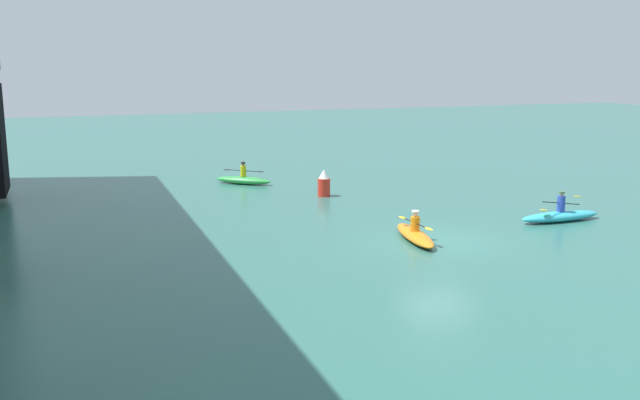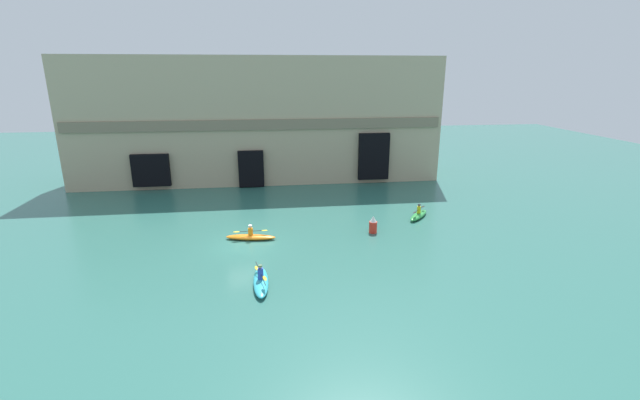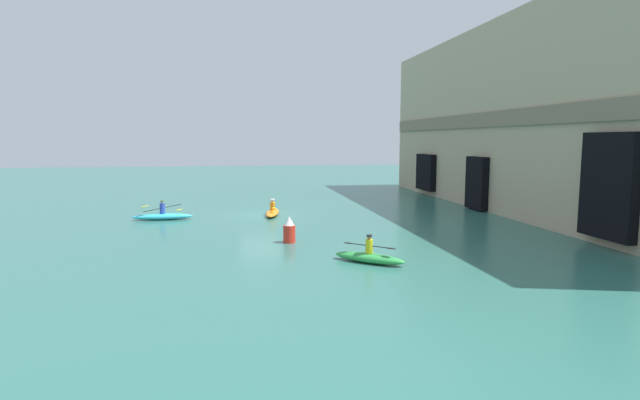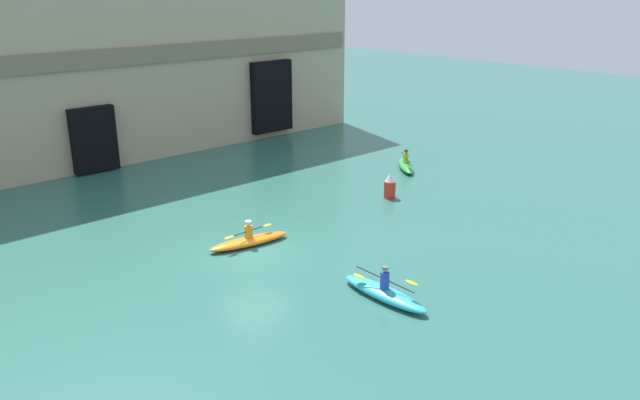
{
  "view_description": "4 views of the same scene",
  "coord_description": "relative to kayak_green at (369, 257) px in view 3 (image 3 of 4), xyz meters",
  "views": [
    {
      "loc": [
        -20.88,
        11.88,
        6.16
      ],
      "look_at": [
        3.19,
        3.19,
        1.03
      ],
      "focal_mm": 40.0,
      "sensor_mm": 36.0,
      "label": 1
    },
    {
      "loc": [
        1.53,
        -26.51,
        10.89
      ],
      "look_at": [
        5.3,
        2.64,
        2.04
      ],
      "focal_mm": 24.0,
      "sensor_mm": 36.0,
      "label": 2
    },
    {
      "loc": [
        31.5,
        -1.28,
        4.75
      ],
      "look_at": [
        4.16,
        3.17,
        1.39
      ],
      "focal_mm": 28.0,
      "sensor_mm": 36.0,
      "label": 3
    },
    {
      "loc": [
        -12.78,
        -18.02,
        9.83
      ],
      "look_at": [
        4.25,
        0.9,
        0.95
      ],
      "focal_mm": 35.0,
      "sensor_mm": 36.0,
      "label": 4
    }
  ],
  "objects": [
    {
      "name": "kayak_orange",
      "position": [
        -12.8,
        -2.88,
        -0.02
      ],
      "size": [
        3.44,
        1.29,
        1.04
      ],
      "rotation": [
        0.0,
        0.0,
        6.12
      ],
      "color": "orange",
      "rests_on": "ground"
    },
    {
      "name": "ground_plane",
      "position": [
        -13.14,
        -3.64,
        -0.23
      ],
      "size": [
        120.0,
        120.0,
        0.0
      ],
      "primitive_type": "plane",
      "color": "#2D665B"
    },
    {
      "name": "kayak_green",
      "position": [
        0.0,
        0.0,
        0.0
      ],
      "size": [
        2.43,
        2.7,
        1.1
      ],
      "rotation": [
        0.0,
        0.0,
        4.01
      ],
      "color": "green",
      "rests_on": "ground"
    },
    {
      "name": "marker_buoy",
      "position": [
        -4.3,
        -2.67,
        0.34
      ],
      "size": [
        0.57,
        0.57,
        1.23
      ],
      "color": "red",
      "rests_on": "ground"
    },
    {
      "name": "kayak_cyan",
      "position": [
        -12.1,
        -9.47,
        -0.0
      ],
      "size": [
        0.85,
        3.5,
        1.16
      ],
      "rotation": [
        0.0,
        0.0,
        4.73
      ],
      "color": "#33B2C6",
      "rests_on": "ground"
    },
    {
      "name": "cliff_bluff",
      "position": [
        -12.16,
        14.68,
        5.92
      ],
      "size": [
        36.34,
        7.59,
        12.35
      ],
      "color": "tan",
      "rests_on": "ground"
    }
  ]
}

